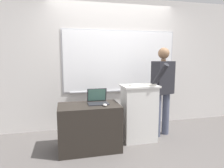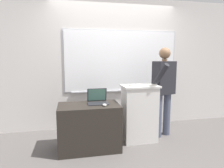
{
  "view_description": "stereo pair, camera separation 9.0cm",
  "coord_description": "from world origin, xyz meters",
  "px_view_note": "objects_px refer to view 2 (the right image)",
  "views": [
    {
      "loc": [
        -0.98,
        -2.76,
        1.47
      ],
      "look_at": [
        -0.24,
        0.31,
        1.02
      ],
      "focal_mm": 32.0,
      "sensor_mm": 36.0,
      "label": 1
    },
    {
      "loc": [
        -0.89,
        -2.78,
        1.47
      ],
      "look_at": [
        -0.24,
        0.31,
        1.02
      ],
      "focal_mm": 32.0,
      "sensor_mm": 36.0,
      "label": 2
    }
  ],
  "objects_px": {
    "lectern_podium": "(139,113)",
    "side_desk": "(89,127)",
    "person_presenter": "(164,87)",
    "laptop": "(98,99)",
    "computer_mouse_by_laptop": "(104,105)",
    "wireless_keyboard": "(142,85)",
    "computer_mouse_by_keyboard": "(155,84)"
  },
  "relations": [
    {
      "from": "side_desk",
      "to": "wireless_keyboard",
      "type": "distance_m",
      "value": 1.1
    },
    {
      "from": "person_presenter",
      "to": "computer_mouse_by_keyboard",
      "type": "xyz_separation_m",
      "value": [
        -0.24,
        -0.16,
        0.07
      ]
    },
    {
      "from": "computer_mouse_by_keyboard",
      "to": "lectern_podium",
      "type": "bearing_deg",
      "value": 168.8
    },
    {
      "from": "wireless_keyboard",
      "to": "computer_mouse_by_keyboard",
      "type": "xyz_separation_m",
      "value": [
        0.23,
        -0.0,
        0.01
      ]
    },
    {
      "from": "side_desk",
      "to": "computer_mouse_by_laptop",
      "type": "relative_size",
      "value": 9.47
    },
    {
      "from": "wireless_keyboard",
      "to": "computer_mouse_by_laptop",
      "type": "relative_size",
      "value": 4.3
    },
    {
      "from": "wireless_keyboard",
      "to": "side_desk",
      "type": "bearing_deg",
      "value": -175.05
    },
    {
      "from": "wireless_keyboard",
      "to": "computer_mouse_by_laptop",
      "type": "height_order",
      "value": "wireless_keyboard"
    },
    {
      "from": "laptop",
      "to": "computer_mouse_by_keyboard",
      "type": "height_order",
      "value": "computer_mouse_by_keyboard"
    },
    {
      "from": "person_presenter",
      "to": "laptop",
      "type": "relative_size",
      "value": 5.07
    },
    {
      "from": "computer_mouse_by_keyboard",
      "to": "laptop",
      "type": "bearing_deg",
      "value": -179.79
    },
    {
      "from": "computer_mouse_by_laptop",
      "to": "person_presenter",
      "type": "bearing_deg",
      "value": 18.05
    },
    {
      "from": "wireless_keyboard",
      "to": "computer_mouse_by_keyboard",
      "type": "relative_size",
      "value": 4.3
    },
    {
      "from": "lectern_podium",
      "to": "side_desk",
      "type": "relative_size",
      "value": 1.03
    },
    {
      "from": "side_desk",
      "to": "computer_mouse_by_laptop",
      "type": "bearing_deg",
      "value": -30.4
    },
    {
      "from": "person_presenter",
      "to": "laptop",
      "type": "xyz_separation_m",
      "value": [
        -1.23,
        -0.17,
        -0.14
      ]
    },
    {
      "from": "person_presenter",
      "to": "computer_mouse_by_laptop",
      "type": "xyz_separation_m",
      "value": [
        -1.15,
        -0.37,
        -0.19
      ]
    },
    {
      "from": "computer_mouse_by_laptop",
      "to": "computer_mouse_by_keyboard",
      "type": "relative_size",
      "value": 1.0
    },
    {
      "from": "computer_mouse_by_laptop",
      "to": "lectern_podium",
      "type": "bearing_deg",
      "value": 21.77
    },
    {
      "from": "side_desk",
      "to": "computer_mouse_by_keyboard",
      "type": "xyz_separation_m",
      "value": [
        1.14,
        0.08,
        0.63
      ]
    },
    {
      "from": "lectern_podium",
      "to": "computer_mouse_by_keyboard",
      "type": "relative_size",
      "value": 9.75
    },
    {
      "from": "wireless_keyboard",
      "to": "computer_mouse_by_keyboard",
      "type": "bearing_deg",
      "value": -0.05
    },
    {
      "from": "person_presenter",
      "to": "laptop",
      "type": "height_order",
      "value": "person_presenter"
    },
    {
      "from": "side_desk",
      "to": "computer_mouse_by_laptop",
      "type": "height_order",
      "value": "computer_mouse_by_laptop"
    },
    {
      "from": "person_presenter",
      "to": "computer_mouse_by_laptop",
      "type": "distance_m",
      "value": 1.22
    },
    {
      "from": "lectern_podium",
      "to": "side_desk",
      "type": "height_order",
      "value": "lectern_podium"
    },
    {
      "from": "side_desk",
      "to": "person_presenter",
      "type": "distance_m",
      "value": 1.51
    },
    {
      "from": "lectern_podium",
      "to": "side_desk",
      "type": "distance_m",
      "value": 0.9
    },
    {
      "from": "side_desk",
      "to": "lectern_podium",
      "type": "bearing_deg",
      "value": 8.31
    },
    {
      "from": "wireless_keyboard",
      "to": "computer_mouse_by_keyboard",
      "type": "distance_m",
      "value": 0.23
    },
    {
      "from": "side_desk",
      "to": "computer_mouse_by_keyboard",
      "type": "bearing_deg",
      "value": 3.93
    },
    {
      "from": "side_desk",
      "to": "laptop",
      "type": "xyz_separation_m",
      "value": [
        0.15,
        0.07,
        0.42
      ]
    }
  ]
}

